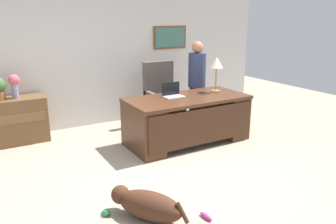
{
  "coord_description": "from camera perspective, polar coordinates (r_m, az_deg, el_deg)",
  "views": [
    {
      "loc": [
        -2.17,
        -3.54,
        2.02
      ],
      "look_at": [
        0.05,
        0.3,
        0.75
      ],
      "focal_mm": 36.03,
      "sensor_mm": 36.0,
      "label": 1
    }
  ],
  "objects": [
    {
      "name": "credenza",
      "position": [
        6.03,
        -25.83,
        -1.53
      ],
      "size": [
        1.27,
        0.5,
        0.75
      ],
      "color": "brown",
      "rests_on": "ground_plane"
    },
    {
      "name": "back_wall",
      "position": [
        6.55,
        -10.64,
        9.84
      ],
      "size": [
        7.0,
        0.16,
        2.7
      ],
      "color": "silver",
      "rests_on": "ground_plane"
    },
    {
      "name": "dog_toy_ball",
      "position": [
        3.74,
        -10.35,
        -16.34
      ],
      "size": [
        0.08,
        0.08,
        0.08
      ],
      "primitive_type": "sphere",
      "color": "green",
      "rests_on": "ground_plane"
    },
    {
      "name": "ground_plane",
      "position": [
        4.62,
        1.3,
        -9.97
      ],
      "size": [
        12.0,
        12.0,
        0.0
      ],
      "primitive_type": "plane",
      "color": "#9E937F"
    },
    {
      "name": "vase_with_flowers",
      "position": [
        5.91,
        -24.58,
        4.43
      ],
      "size": [
        0.17,
        0.17,
        0.38
      ],
      "color": "#898EB3",
      "rests_on": "credenza"
    },
    {
      "name": "dog_toy_bone",
      "position": [
        3.67,
        6.45,
        -17.13
      ],
      "size": [
        0.07,
        0.18,
        0.05
      ],
      "primitive_type": "ellipsoid",
      "rotation": [
        0.0,
        0.0,
        1.67
      ],
      "color": "#D8338C",
      "rests_on": "ground_plane"
    },
    {
      "name": "desk",
      "position": [
        5.49,
        3.41,
        -1.01
      ],
      "size": [
        1.97,
        0.94,
        0.76
      ],
      "color": "#4C2B19",
      "rests_on": "ground_plane"
    },
    {
      "name": "dog_lying",
      "position": [
        3.59,
        -3.58,
        -15.37
      ],
      "size": [
        0.65,
        0.78,
        0.3
      ],
      "color": "#472819",
      "rests_on": "ground_plane"
    },
    {
      "name": "armchair",
      "position": [
        6.33,
        -0.98,
        2.28
      ],
      "size": [
        0.6,
        0.59,
        1.21
      ],
      "color": "#564C47",
      "rests_on": "ground_plane"
    },
    {
      "name": "laptop",
      "position": [
        5.43,
        0.78,
        3.19
      ],
      "size": [
        0.32,
        0.22,
        0.22
      ],
      "color": "#B2B5BA",
      "rests_on": "desk"
    },
    {
      "name": "person_standing",
      "position": [
        6.26,
        4.88,
        4.79
      ],
      "size": [
        0.32,
        0.32,
        1.58
      ],
      "color": "#262323",
      "rests_on": "ground_plane"
    },
    {
      "name": "desk_lamp",
      "position": [
        5.77,
        8.21,
        7.92
      ],
      "size": [
        0.22,
        0.22,
        0.59
      ],
      "color": "#9E8447",
      "rests_on": "desk"
    }
  ]
}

